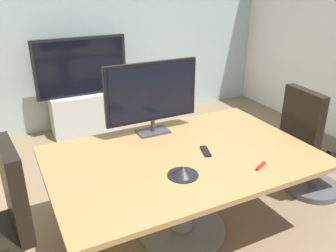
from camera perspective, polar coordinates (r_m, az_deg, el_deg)
ground_plane at (r=3.12m, az=3.30°, el=-16.92°), size 6.62×6.62×0.00m
wall_back_glass_partition at (r=5.04m, az=-13.15°, el=16.66°), size 5.58×0.10×2.96m
conference_table at (r=2.82m, az=2.31°, el=-7.60°), size 2.05×1.35×0.72m
office_chair_right at (r=3.65m, az=22.30°, el=-3.83°), size 0.62×0.59×1.09m
tv_monitor at (r=3.01m, az=-2.66°, el=5.27°), size 0.84×0.18×0.64m
wall_display_unit at (r=4.87m, az=-13.48°, el=3.83°), size 1.20×0.36×1.31m
conference_phone at (r=2.46m, az=2.45°, el=-7.44°), size 0.22×0.22×0.07m
remote_control at (r=2.79m, az=6.17°, el=-4.11°), size 0.10×0.18×0.02m
whiteboard_marker at (r=2.66m, az=14.87°, el=-6.33°), size 0.13×0.07×0.02m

